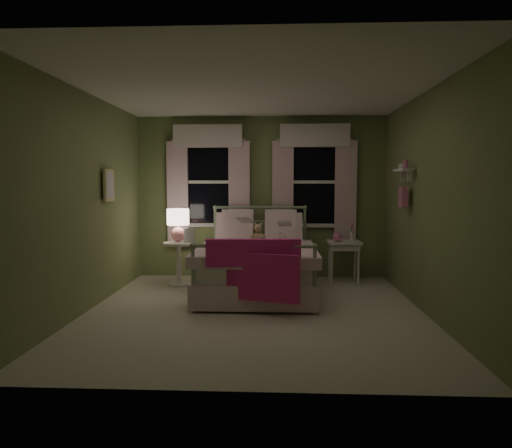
{
  "coord_description": "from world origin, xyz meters",
  "views": [
    {
      "loc": [
        0.26,
        -5.31,
        1.52
      ],
      "look_at": [
        -0.01,
        0.57,
        1.0
      ],
      "focal_mm": 32.0,
      "sensor_mm": 36.0,
      "label": 1
    }
  ],
  "objects_px": {
    "nightstand_right": "(344,248)",
    "child_right": "(278,224)",
    "table_lamp": "(178,222)",
    "teddy_bear": "(258,235)",
    "bed": "(257,266)",
    "nightstand_left": "(179,258)",
    "child_left": "(239,226)"
  },
  "relations": [
    {
      "from": "teddy_bear",
      "to": "table_lamp",
      "type": "xyz_separation_m",
      "value": [
        -1.2,
        0.2,
        0.16
      ]
    },
    {
      "from": "teddy_bear",
      "to": "nightstand_right",
      "type": "relative_size",
      "value": 0.47
    },
    {
      "from": "table_lamp",
      "to": "nightstand_right",
      "type": "relative_size",
      "value": 0.76
    },
    {
      "from": "table_lamp",
      "to": "child_left",
      "type": "bearing_deg",
      "value": -2.48
    },
    {
      "from": "bed",
      "to": "child_right",
      "type": "xyz_separation_m",
      "value": [
        0.28,
        0.42,
        0.54
      ]
    },
    {
      "from": "nightstand_left",
      "to": "nightstand_right",
      "type": "height_order",
      "value": "same"
    },
    {
      "from": "nightstand_right",
      "to": "child_right",
      "type": "bearing_deg",
      "value": -163.73
    },
    {
      "from": "nightstand_left",
      "to": "nightstand_right",
      "type": "xyz_separation_m",
      "value": [
        2.49,
        0.26,
        0.13
      ]
    },
    {
      "from": "child_left",
      "to": "nightstand_left",
      "type": "height_order",
      "value": "child_left"
    },
    {
      "from": "teddy_bear",
      "to": "nightstand_right",
      "type": "xyz_separation_m",
      "value": [
        1.29,
        0.45,
        -0.24
      ]
    },
    {
      "from": "child_right",
      "to": "child_left",
      "type": "bearing_deg",
      "value": 0.23
    },
    {
      "from": "nightstand_left",
      "to": "child_right",
      "type": "bearing_deg",
      "value": -1.54
    },
    {
      "from": "bed",
      "to": "teddy_bear",
      "type": "relative_size",
      "value": 6.81
    },
    {
      "from": "child_right",
      "to": "table_lamp",
      "type": "distance_m",
      "value": 1.48
    },
    {
      "from": "child_right",
      "to": "teddy_bear",
      "type": "xyz_separation_m",
      "value": [
        -0.28,
        -0.16,
        -0.14
      ]
    },
    {
      "from": "bed",
      "to": "teddy_bear",
      "type": "distance_m",
      "value": 0.49
    },
    {
      "from": "child_left",
      "to": "table_lamp",
      "type": "distance_m",
      "value": 0.92
    },
    {
      "from": "nightstand_right",
      "to": "teddy_bear",
      "type": "bearing_deg",
      "value": -160.65
    },
    {
      "from": "child_left",
      "to": "teddy_bear",
      "type": "bearing_deg",
      "value": 136.07
    },
    {
      "from": "bed",
      "to": "nightstand_left",
      "type": "height_order",
      "value": "bed"
    },
    {
      "from": "bed",
      "to": "child_right",
      "type": "distance_m",
      "value": 0.74
    },
    {
      "from": "table_lamp",
      "to": "nightstand_right",
      "type": "height_order",
      "value": "table_lamp"
    },
    {
      "from": "teddy_bear",
      "to": "nightstand_left",
      "type": "relative_size",
      "value": 0.46
    },
    {
      "from": "child_left",
      "to": "child_right",
      "type": "relative_size",
      "value": 0.92
    },
    {
      "from": "nightstand_left",
      "to": "nightstand_right",
      "type": "distance_m",
      "value": 2.51
    },
    {
      "from": "bed",
      "to": "child_left",
      "type": "distance_m",
      "value": 0.72
    },
    {
      "from": "bed",
      "to": "nightstand_left",
      "type": "relative_size",
      "value": 3.13
    },
    {
      "from": "child_right",
      "to": "table_lamp",
      "type": "height_order",
      "value": "child_right"
    },
    {
      "from": "child_right",
      "to": "teddy_bear",
      "type": "bearing_deg",
      "value": 29.73
    },
    {
      "from": "child_right",
      "to": "nightstand_right",
      "type": "relative_size",
      "value": 1.12
    },
    {
      "from": "nightstand_left",
      "to": "table_lamp",
      "type": "xyz_separation_m",
      "value": [
        0.0,
        0.0,
        0.54
      ]
    },
    {
      "from": "bed",
      "to": "child_right",
      "type": "bearing_deg",
      "value": 56.4
    }
  ]
}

